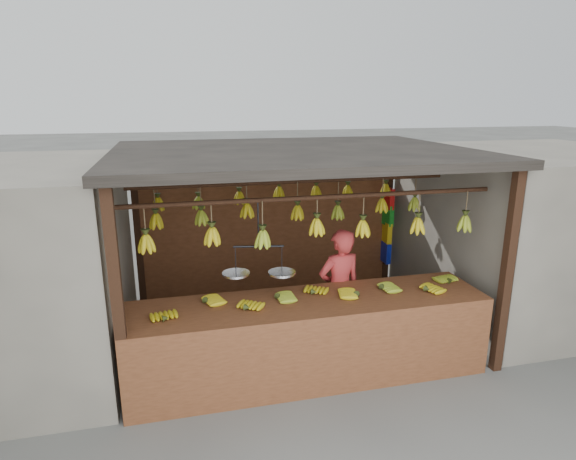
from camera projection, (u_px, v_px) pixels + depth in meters
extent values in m
plane|color=#5B5B57|center=(293.00, 329.00, 6.46)|extent=(80.00, 80.00, 0.00)
cube|color=black|center=(118.00, 312.00, 4.29)|extent=(0.10, 0.10, 2.30)
cube|color=black|center=(507.00, 275.00, 5.20)|extent=(0.10, 0.10, 2.30)
cube|color=black|center=(137.00, 227.00, 7.10)|extent=(0.10, 0.10, 2.30)
cube|color=black|center=(387.00, 213.00, 8.01)|extent=(0.10, 0.10, 2.30)
cube|color=black|center=(294.00, 153.00, 5.83)|extent=(4.30, 3.30, 0.10)
cylinder|color=black|center=(318.00, 197.00, 4.99)|extent=(4.00, 0.05, 0.05)
cylinder|color=black|center=(294.00, 182.00, 5.93)|extent=(4.00, 0.05, 0.05)
cylinder|color=black|center=(276.00, 170.00, 6.86)|extent=(4.00, 0.05, 0.05)
cube|color=brown|center=(270.00, 235.00, 7.62)|extent=(4.00, 0.06, 1.80)
cube|color=slate|center=(534.00, 230.00, 6.97)|extent=(3.00, 3.00, 2.30)
cube|color=brown|center=(309.00, 304.00, 5.17)|extent=(3.88, 0.86, 0.08)
cube|color=brown|center=(321.00, 358.00, 4.88)|extent=(3.88, 0.04, 0.90)
cube|color=black|center=(132.00, 383.00, 4.52)|extent=(0.07, 0.07, 0.82)
cube|color=black|center=(477.00, 338.00, 5.36)|extent=(0.07, 0.07, 0.82)
cube|color=black|center=(137.00, 344.00, 5.23)|extent=(0.07, 0.07, 0.82)
cube|color=black|center=(440.00, 310.00, 6.07)|extent=(0.07, 0.07, 0.82)
ellipsoid|color=gold|center=(166.00, 319.00, 4.65)|extent=(0.22, 0.27, 0.06)
ellipsoid|color=gold|center=(206.00, 302.00, 5.04)|extent=(0.29, 0.25, 0.06)
ellipsoid|color=gold|center=(247.00, 308.00, 4.89)|extent=(0.28, 0.30, 0.06)
ellipsoid|color=#92A523|center=(278.00, 298.00, 5.14)|extent=(0.24, 0.19, 0.06)
ellipsoid|color=gold|center=(314.00, 293.00, 5.28)|extent=(0.28, 0.30, 0.06)
ellipsoid|color=gold|center=(356.00, 294.00, 5.26)|extent=(0.27, 0.23, 0.06)
ellipsoid|color=#92A523|center=(383.00, 288.00, 5.40)|extent=(0.25, 0.20, 0.06)
ellipsoid|color=gold|center=(427.00, 290.00, 5.35)|extent=(0.29, 0.25, 0.06)
ellipsoid|color=#92A523|center=(451.00, 281.00, 5.61)|extent=(0.22, 0.27, 0.06)
ellipsoid|color=gold|center=(146.00, 244.00, 4.71)|extent=(0.16, 0.16, 0.28)
ellipsoid|color=gold|center=(212.00, 236.00, 4.83)|extent=(0.16, 0.16, 0.28)
ellipsoid|color=#92A523|center=(263.00, 239.00, 4.92)|extent=(0.16, 0.16, 0.28)
ellipsoid|color=gold|center=(317.00, 227.00, 5.08)|extent=(0.16, 0.16, 0.28)
ellipsoid|color=gold|center=(363.00, 228.00, 5.25)|extent=(0.16, 0.16, 0.28)
ellipsoid|color=gold|center=(418.00, 226.00, 5.35)|extent=(0.16, 0.16, 0.28)
ellipsoid|color=#92A523|center=(465.00, 223.00, 5.44)|extent=(0.16, 0.16, 0.28)
ellipsoid|color=gold|center=(156.00, 221.00, 5.69)|extent=(0.16, 0.16, 0.28)
ellipsoid|color=#92A523|center=(202.00, 218.00, 5.77)|extent=(0.16, 0.16, 0.28)
ellipsoid|color=gold|center=(247.00, 210.00, 5.92)|extent=(0.16, 0.16, 0.28)
ellipsoid|color=gold|center=(297.00, 213.00, 6.00)|extent=(0.16, 0.16, 0.28)
ellipsoid|color=#92A523|center=(338.00, 212.00, 6.18)|extent=(0.16, 0.16, 0.28)
ellipsoid|color=gold|center=(382.00, 205.00, 6.25)|extent=(0.16, 0.16, 0.28)
ellipsoid|color=#92A523|center=(414.00, 204.00, 6.39)|extent=(0.16, 0.16, 0.28)
ellipsoid|color=gold|center=(158.00, 204.00, 6.57)|extent=(0.16, 0.16, 0.28)
ellipsoid|color=#92A523|center=(199.00, 203.00, 6.71)|extent=(0.16, 0.16, 0.28)
ellipsoid|color=gold|center=(239.00, 198.00, 6.83)|extent=(0.16, 0.16, 0.28)
ellipsoid|color=gold|center=(279.00, 193.00, 6.94)|extent=(0.16, 0.16, 0.28)
ellipsoid|color=gold|center=(316.00, 192.00, 7.10)|extent=(0.16, 0.16, 0.28)
ellipsoid|color=gold|center=(348.00, 191.00, 7.20)|extent=(0.16, 0.16, 0.28)
ellipsoid|color=gold|center=(386.00, 190.00, 7.31)|extent=(0.16, 0.16, 0.28)
cylinder|color=black|center=(258.00, 224.00, 4.91)|extent=(0.02, 0.02, 0.49)
cylinder|color=black|center=(259.00, 246.00, 4.97)|extent=(0.52, 0.12, 0.02)
cylinder|color=silver|center=(236.00, 274.00, 5.04)|extent=(0.28, 0.28, 0.02)
cylinder|color=silver|center=(282.00, 273.00, 5.07)|extent=(0.28, 0.28, 0.02)
imported|color=#BF3333|center=(339.00, 290.00, 5.79)|extent=(0.61, 0.45, 1.52)
cube|color=red|center=(389.00, 198.00, 7.79)|extent=(0.08, 0.26, 0.34)
cube|color=#199926|center=(388.00, 215.00, 7.86)|extent=(0.08, 0.26, 0.34)
cube|color=yellow|center=(387.00, 232.00, 7.94)|extent=(0.08, 0.26, 0.34)
cube|color=#1426BF|center=(386.00, 252.00, 8.03)|extent=(0.08, 0.26, 0.34)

